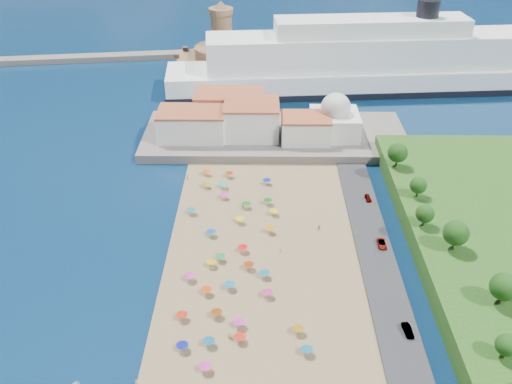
{
  "coord_description": "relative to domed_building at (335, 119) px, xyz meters",
  "views": [
    {
      "loc": [
        5.45,
        -105.47,
        87.32
      ],
      "look_at": [
        4.0,
        25.0,
        8.0
      ],
      "focal_mm": 40.0,
      "sensor_mm": 36.0,
      "label": 1
    }
  ],
  "objects": [
    {
      "name": "ground",
      "position": [
        -30.0,
        -71.0,
        -8.97
      ],
      "size": [
        700.0,
        700.0,
        0.0
      ],
      "primitive_type": "plane",
      "color": "#071938",
      "rests_on": "ground"
    },
    {
      "name": "beachgoers",
      "position": [
        -32.01,
        -75.96,
        -7.91
      ],
      "size": [
        39.42,
        102.69,
        1.75
      ],
      "color": "tan",
      "rests_on": "beach"
    },
    {
      "name": "fortress",
      "position": [
        -42.0,
        67.0,
        -2.29
      ],
      "size": [
        40.0,
        40.0,
        32.4
      ],
      "color": "#916C48",
      "rests_on": "ground"
    },
    {
      "name": "jetty",
      "position": [
        -42.0,
        37.0,
        -7.77
      ],
      "size": [
        18.0,
        70.0,
        2.4
      ],
      "primitive_type": "cube",
      "color": "#59544C",
      "rests_on": "ground"
    },
    {
      "name": "domed_building",
      "position": [
        0.0,
        0.0,
        0.0
      ],
      "size": [
        16.0,
        16.0,
        15.0
      ],
      "color": "silver",
      "rests_on": "terrace"
    },
    {
      "name": "hillside_trees",
      "position": [
        18.66,
        -78.63,
        1.31
      ],
      "size": [
        15.58,
        111.42,
        7.76
      ],
      "color": "#382314",
      "rests_on": "hillside"
    },
    {
      "name": "parked_cars",
      "position": [
        6.0,
        -75.85,
        -7.61
      ],
      "size": [
        2.16,
        75.19,
        1.4
      ],
      "color": "gray",
      "rests_on": "promenade"
    },
    {
      "name": "beach_parasols",
      "position": [
        -31.59,
        -82.02,
        -6.83
      ],
      "size": [
        33.45,
        117.16,
        2.2
      ],
      "color": "gray",
      "rests_on": "beach"
    },
    {
      "name": "waterfront_buildings",
      "position": [
        -33.05,
        2.64,
        -1.1
      ],
      "size": [
        57.0,
        29.0,
        11.0
      ],
      "color": "silver",
      "rests_on": "terrace"
    },
    {
      "name": "breakwater",
      "position": [
        -140.0,
        82.0,
        -7.67
      ],
      "size": [
        199.03,
        34.77,
        2.6
      ],
      "primitive_type": "cube",
      "rotation": [
        0.0,
        0.0,
        0.14
      ],
      "color": "#59544C",
      "rests_on": "ground"
    },
    {
      "name": "terrace",
      "position": [
        -20.0,
        2.0,
        -7.47
      ],
      "size": [
        90.0,
        36.0,
        3.0
      ],
      "primitive_type": "cube",
      "color": "#59544C",
      "rests_on": "ground"
    },
    {
      "name": "cruise_ship",
      "position": [
        18.93,
        51.02,
        1.74
      ],
      "size": [
        166.95,
        38.44,
        36.18
      ],
      "color": "black",
      "rests_on": "ground"
    }
  ]
}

